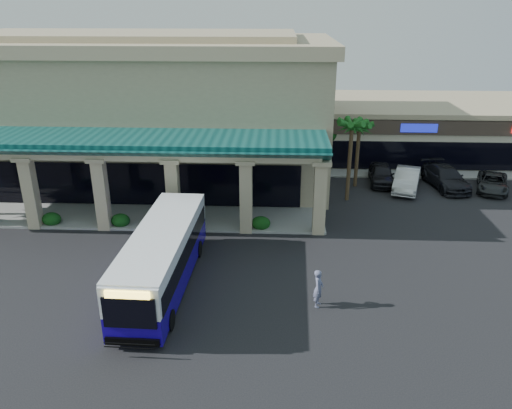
{
  "coord_description": "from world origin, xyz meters",
  "views": [
    {
      "loc": [
        3.45,
        -23.26,
        13.35
      ],
      "look_at": [
        2.15,
        4.3,
        2.2
      ],
      "focal_mm": 35.0,
      "sensor_mm": 36.0,
      "label": 1
    }
  ],
  "objects_px": {
    "car_white": "(407,179)",
    "car_red": "(445,177)",
    "transit_bus": "(163,259)",
    "pedestrian": "(318,288)",
    "car_silver": "(381,174)",
    "car_gray": "(493,182)"
  },
  "relations": [
    {
      "from": "car_red",
      "to": "car_gray",
      "type": "distance_m",
      "value": 3.45
    },
    {
      "from": "car_red",
      "to": "car_silver",
      "type": "bearing_deg",
      "value": 163.73
    },
    {
      "from": "pedestrian",
      "to": "car_silver",
      "type": "xyz_separation_m",
      "value": [
        6.22,
        17.72,
        -0.17
      ]
    },
    {
      "from": "pedestrian",
      "to": "car_silver",
      "type": "height_order",
      "value": "pedestrian"
    },
    {
      "from": "car_white",
      "to": "car_gray",
      "type": "distance_m",
      "value": 6.54
    },
    {
      "from": "transit_bus",
      "to": "pedestrian",
      "type": "xyz_separation_m",
      "value": [
        7.66,
        -1.47,
        -0.59
      ]
    },
    {
      "from": "car_red",
      "to": "transit_bus",
      "type": "bearing_deg",
      "value": -148.83
    },
    {
      "from": "car_gray",
      "to": "pedestrian",
      "type": "bearing_deg",
      "value": -111.16
    },
    {
      "from": "transit_bus",
      "to": "car_red",
      "type": "bearing_deg",
      "value": 41.48
    },
    {
      "from": "car_red",
      "to": "car_white",
      "type": "bearing_deg",
      "value": -175.22
    },
    {
      "from": "transit_bus",
      "to": "pedestrian",
      "type": "relative_size",
      "value": 5.83
    },
    {
      "from": "car_gray",
      "to": "transit_bus",
      "type": "bearing_deg",
      "value": -125.77
    },
    {
      "from": "car_white",
      "to": "car_red",
      "type": "bearing_deg",
      "value": 31.25
    },
    {
      "from": "pedestrian",
      "to": "car_red",
      "type": "xyz_separation_m",
      "value": [
        11.04,
        17.07,
        -0.15
      ]
    },
    {
      "from": "car_silver",
      "to": "car_white",
      "type": "relative_size",
      "value": 0.91
    },
    {
      "from": "car_silver",
      "to": "car_red",
      "type": "xyz_separation_m",
      "value": [
        4.82,
        -0.64,
        0.02
      ]
    },
    {
      "from": "pedestrian",
      "to": "car_gray",
      "type": "relative_size",
      "value": 0.41
    },
    {
      "from": "pedestrian",
      "to": "car_white",
      "type": "relative_size",
      "value": 0.38
    },
    {
      "from": "car_silver",
      "to": "pedestrian",
      "type": "bearing_deg",
      "value": -104.01
    },
    {
      "from": "car_silver",
      "to": "car_white",
      "type": "bearing_deg",
      "value": -34.62
    },
    {
      "from": "car_white",
      "to": "transit_bus",
      "type": "bearing_deg",
      "value": -118.52
    },
    {
      "from": "pedestrian",
      "to": "car_gray",
      "type": "xyz_separation_m",
      "value": [
        14.43,
        16.44,
        -0.31
      ]
    }
  ]
}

